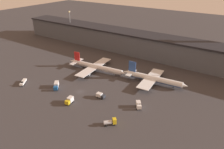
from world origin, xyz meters
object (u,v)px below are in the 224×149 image
at_px(service_vehicle_3, 100,95).
at_px(service_vehicle_0, 56,85).
at_px(service_vehicle_5, 110,122).
at_px(service_vehicle_4, 23,82).
at_px(service_vehicle_1, 70,100).
at_px(service_vehicle_2, 139,105).
at_px(airplane_1, 153,79).
at_px(airplane_0, 96,67).

bearing_deg(service_vehicle_3, service_vehicle_0, -171.53).
bearing_deg(service_vehicle_5, service_vehicle_0, 122.92).
distance_m(service_vehicle_0, service_vehicle_4, 22.53).
relative_size(service_vehicle_1, service_vehicle_2, 1.08).
xyz_separation_m(airplane_1, service_vehicle_3, (-16.74, -32.30, -1.52)).
bearing_deg(service_vehicle_1, airplane_0, -172.29).
relative_size(airplane_1, service_vehicle_3, 8.37).
bearing_deg(airplane_1, airplane_0, -177.85).
bearing_deg(service_vehicle_5, service_vehicle_1, 129.95).
height_order(service_vehicle_3, service_vehicle_4, service_vehicle_3).
bearing_deg(service_vehicle_0, service_vehicle_4, -109.36).
distance_m(service_vehicle_1, service_vehicle_4, 39.25).
height_order(service_vehicle_2, service_vehicle_4, service_vehicle_2).
bearing_deg(service_vehicle_4, service_vehicle_1, 54.18).
relative_size(airplane_0, service_vehicle_3, 9.06).
distance_m(airplane_0, service_vehicle_5, 60.49).
xyz_separation_m(airplane_0, service_vehicle_3, (24.27, -27.16, -1.30)).
distance_m(airplane_0, service_vehicle_4, 48.21).
bearing_deg(service_vehicle_2, airplane_0, -154.84).
bearing_deg(service_vehicle_0, service_vehicle_1, 27.38).
height_order(service_vehicle_1, service_vehicle_2, service_vehicle_1).
height_order(service_vehicle_1, service_vehicle_4, service_vehicle_1).
bearing_deg(airplane_1, service_vehicle_5, -93.69).
bearing_deg(service_vehicle_4, airplane_1, 88.55).
bearing_deg(service_vehicle_3, airplane_0, 128.46).
relative_size(airplane_0, service_vehicle_1, 8.09).
bearing_deg(airplane_1, service_vehicle_3, -122.38).
bearing_deg(service_vehicle_2, service_vehicle_3, -119.09).
height_order(service_vehicle_2, service_vehicle_5, service_vehicle_2).
height_order(service_vehicle_1, service_vehicle_3, service_vehicle_1).
height_order(service_vehicle_2, service_vehicle_3, service_vehicle_2).
relative_size(airplane_0, service_vehicle_2, 8.77).
distance_m(airplane_0, airplane_1, 41.33).
relative_size(airplane_1, service_vehicle_5, 7.67).
bearing_deg(service_vehicle_0, airplane_1, 90.29).
xyz_separation_m(service_vehicle_1, service_vehicle_4, (-39.24, -0.33, -0.61)).
height_order(service_vehicle_0, service_vehicle_4, service_vehicle_0).
distance_m(service_vehicle_0, service_vehicle_5, 47.45).
bearing_deg(service_vehicle_2, service_vehicle_5, -49.58).
height_order(airplane_1, service_vehicle_2, airplane_1).
distance_m(airplane_1, service_vehicle_3, 36.41).
distance_m(airplane_1, service_vehicle_2, 29.53).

